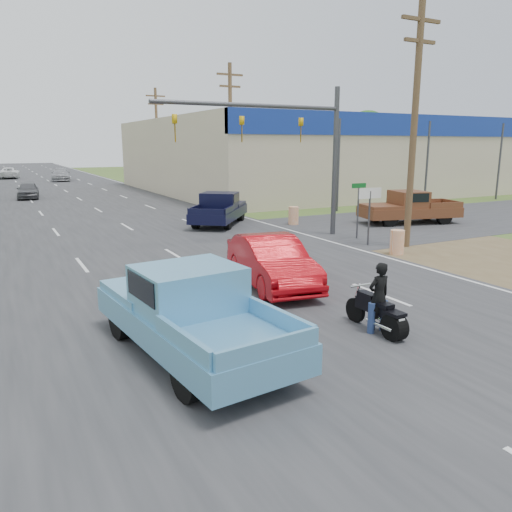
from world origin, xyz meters
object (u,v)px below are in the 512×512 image
motorcycle (379,315)px  navy_pickup (220,208)px  distant_car_silver (61,175)px  distant_car_white (9,173)px  distant_car_grey (28,190)px  brown_pickup (407,207)px  red_convertible (272,262)px  blue_pickup (188,310)px  rider (379,300)px

motorcycle → navy_pickup: 17.20m
distant_car_silver → distant_car_white: distant_car_silver is taller
navy_pickup → distant_car_grey: bearing=151.6°
distant_car_silver → distant_car_white: bearing=132.2°
motorcycle → distant_car_grey: 36.96m
brown_pickup → red_convertible: bearing=134.3°
blue_pickup → distant_car_grey: bearing=85.3°
blue_pickup → brown_pickup: 20.50m
distant_car_grey → red_convertible: bearing=-75.7°
red_convertible → navy_pickup: size_ratio=0.87×
motorcycle → distant_car_grey: bearing=97.4°
brown_pickup → distant_car_silver: size_ratio=1.12×
navy_pickup → brown_pickup: brown_pickup is taller
blue_pickup → navy_pickup: blue_pickup is taller
brown_pickup → distant_car_white: (-18.32, 52.80, -0.21)m
motorcycle → navy_pickup: navy_pickup is taller
motorcycle → blue_pickup: blue_pickup is taller
brown_pickup → blue_pickup: bearing=137.4°
distant_car_silver → distant_car_white: (-5.43, 7.78, -0.05)m
distant_car_silver → blue_pickup: bearing=-87.0°
motorcycle → rider: size_ratio=1.25×
brown_pickup → distant_car_silver: bearing=30.2°
distant_car_grey → distant_car_white: 28.42m
red_convertible → motorcycle: bearing=-77.2°
distant_car_grey → blue_pickup: bearing=-83.1°
blue_pickup → distant_car_white: size_ratio=1.16×
rider → motorcycle: bearing=90.0°
red_convertible → brown_pickup: size_ratio=0.81×
navy_pickup → motorcycle: bearing=-62.9°
distant_car_grey → distant_car_white: (-0.38, 28.42, 0.03)m
rider → blue_pickup: 4.46m
navy_pickup → distant_car_silver: size_ratio=1.04×
motorcycle → distant_car_silver: distant_car_silver is taller
rider → navy_pickup: 17.16m
brown_pickup → distant_car_grey: size_ratio=1.47×
navy_pickup → brown_pickup: size_ratio=0.93×
red_convertible → brown_pickup: bearing=39.6°
motorcycle → brown_pickup: bearing=43.1°
blue_pickup → distant_car_silver: blue_pickup is taller
rider → distant_car_silver: bearing=-90.4°
brown_pickup → distant_car_silver: 46.83m
rider → distant_car_white: (-5.50, 64.98, -0.09)m
brown_pickup → distant_car_silver: brown_pickup is taller
distant_car_grey → navy_pickup: bearing=-61.1°
navy_pickup → brown_pickup: (9.45, -4.64, 0.03)m
red_convertible → distant_car_white: 60.61m
motorcycle → blue_pickup: (-4.35, 1.02, 0.51)m
distant_car_silver → distant_car_white: 9.49m
rider → distant_car_grey: rider is taller
motorcycle → distant_car_silver: 57.24m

